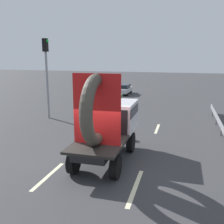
# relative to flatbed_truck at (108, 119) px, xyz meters

# --- Properties ---
(ground_plane) EXTENTS (120.00, 120.00, 0.00)m
(ground_plane) POSITION_rel_flatbed_truck_xyz_m (-0.07, -1.22, -1.78)
(ground_plane) COLOR #38383A
(flatbed_truck) EXTENTS (2.02, 4.93, 3.91)m
(flatbed_truck) POSITION_rel_flatbed_truck_xyz_m (0.00, 0.00, 0.00)
(flatbed_truck) COLOR black
(flatbed_truck) RESTS_ON ground_plane
(distant_sedan) EXTENTS (1.66, 3.87, 1.26)m
(distant_sedan) POSITION_rel_flatbed_truck_xyz_m (-3.40, 12.02, -1.10)
(distant_sedan) COLOR black
(distant_sedan) RESTS_ON ground_plane
(traffic_light) EXTENTS (0.42, 0.36, 5.68)m
(traffic_light) POSITION_rel_flatbed_truck_xyz_m (-6.31, 6.06, 1.94)
(traffic_light) COLOR gray
(traffic_light) RESTS_ON ground_plane
(guardrail) EXTENTS (0.10, 10.01, 0.71)m
(guardrail) POSITION_rel_flatbed_truck_xyz_m (5.38, 6.10, -1.26)
(guardrail) COLOR gray
(guardrail) RESTS_ON ground_plane
(lane_dash_left_near) EXTENTS (0.16, 2.43, 0.01)m
(lane_dash_left_near) POSITION_rel_flatbed_truck_xyz_m (-1.70, -2.41, -1.77)
(lane_dash_left_near) COLOR beige
(lane_dash_left_near) RESTS_ON ground_plane
(lane_dash_left_far) EXTENTS (0.16, 2.43, 0.01)m
(lane_dash_left_far) POSITION_rel_flatbed_truck_xyz_m (-1.70, 5.81, -1.77)
(lane_dash_left_far) COLOR beige
(lane_dash_left_far) RESTS_ON ground_plane
(lane_dash_right_near) EXTENTS (0.16, 2.72, 0.01)m
(lane_dash_right_near) POSITION_rel_flatbed_truck_xyz_m (1.70, -2.38, -1.77)
(lane_dash_right_near) COLOR beige
(lane_dash_right_near) RESTS_ON ground_plane
(lane_dash_right_far) EXTENTS (0.16, 2.17, 0.01)m
(lane_dash_right_far) POSITION_rel_flatbed_truck_xyz_m (1.70, 5.28, -1.77)
(lane_dash_right_far) COLOR beige
(lane_dash_right_far) RESTS_ON ground_plane
(oncoming_car) EXTENTS (1.54, 3.59, 1.17)m
(oncoming_car) POSITION_rel_flatbed_truck_xyz_m (-3.67, 18.97, -1.15)
(oncoming_car) COLOR black
(oncoming_car) RESTS_ON ground_plane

